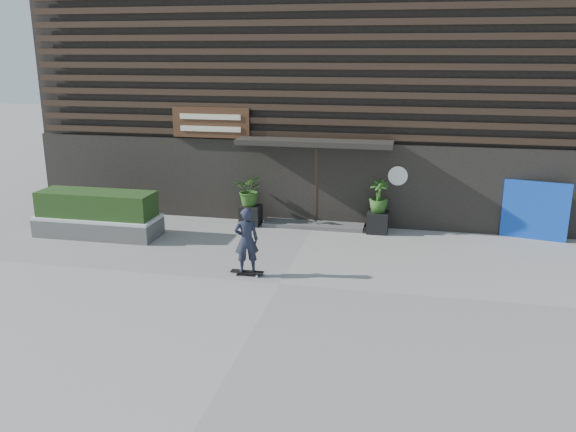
% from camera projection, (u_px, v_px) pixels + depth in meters
% --- Properties ---
extents(ground, '(80.00, 80.00, 0.00)m').
position_uv_depth(ground, '(280.00, 284.00, 13.28)').
color(ground, gray).
rests_on(ground, ground).
extents(entrance_step, '(3.00, 0.80, 0.12)m').
position_uv_depth(entrance_step, '(314.00, 224.00, 17.60)').
color(entrance_step, '#4C4C4A').
rests_on(entrance_step, ground).
extents(planter_pot_left, '(0.60, 0.60, 0.60)m').
position_uv_depth(planter_pot_left, '(251.00, 215.00, 17.72)').
color(planter_pot_left, black).
rests_on(planter_pot_left, ground).
extents(bamboo_left, '(0.86, 0.75, 0.96)m').
position_uv_depth(bamboo_left, '(250.00, 190.00, 17.51)').
color(bamboo_left, '#2D591E').
rests_on(bamboo_left, planter_pot_left).
extents(planter_pot_right, '(0.60, 0.60, 0.60)m').
position_uv_depth(planter_pot_right, '(377.00, 222.00, 16.97)').
color(planter_pot_right, black).
rests_on(planter_pot_right, ground).
extents(bamboo_right, '(0.54, 0.54, 0.96)m').
position_uv_depth(bamboo_right, '(379.00, 196.00, 16.75)').
color(bamboo_right, '#2D591E').
rests_on(bamboo_right, planter_pot_right).
extents(raised_bed, '(3.50, 1.20, 0.50)m').
position_uv_depth(raised_bed, '(99.00, 227.00, 16.71)').
color(raised_bed, '#4E4E4C').
rests_on(raised_bed, ground).
extents(snow_layer, '(3.50, 1.20, 0.08)m').
position_uv_depth(snow_layer, '(98.00, 217.00, 16.63)').
color(snow_layer, silver).
rests_on(snow_layer, raised_bed).
extents(hedge, '(3.30, 1.00, 0.70)m').
position_uv_depth(hedge, '(97.00, 204.00, 16.53)').
color(hedge, '#1D3914').
rests_on(hedge, snow_layer).
extents(blue_tarp, '(1.73, 0.48, 1.63)m').
position_uv_depth(blue_tarp, '(535.00, 211.00, 16.25)').
color(blue_tarp, '#0D39B3').
rests_on(blue_tarp, ground).
extents(building, '(18.00, 11.00, 8.00)m').
position_uv_depth(building, '(339.00, 81.00, 21.58)').
color(building, black).
rests_on(building, ground).
extents(skateboarder, '(0.78, 0.55, 1.64)m').
position_uv_depth(skateboarder, '(246.00, 241.00, 13.56)').
color(skateboarder, black).
rests_on(skateboarder, ground).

